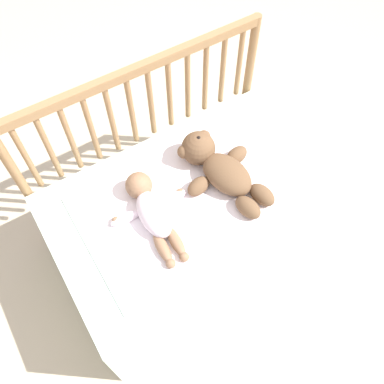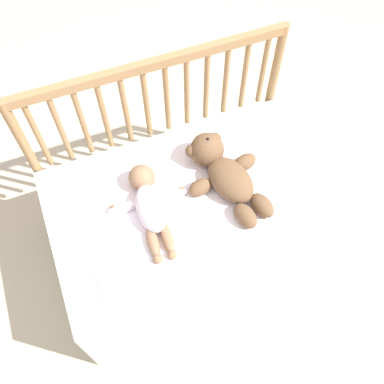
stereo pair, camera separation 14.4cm
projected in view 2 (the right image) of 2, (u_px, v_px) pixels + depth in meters
ground_plane at (192, 246)px, 1.99m from camera, size 12.00×12.00×0.00m
crib_mattress at (192, 226)px, 1.81m from camera, size 1.08×0.69×0.43m
crib_rail at (157, 108)px, 1.69m from camera, size 1.08×0.04×0.81m
blanket at (192, 201)px, 1.62m from camera, size 0.84×0.52×0.01m
teddy_bear at (224, 172)px, 1.63m from camera, size 0.32×0.43×0.14m
baby at (150, 204)px, 1.57m from camera, size 0.31×0.39×0.10m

